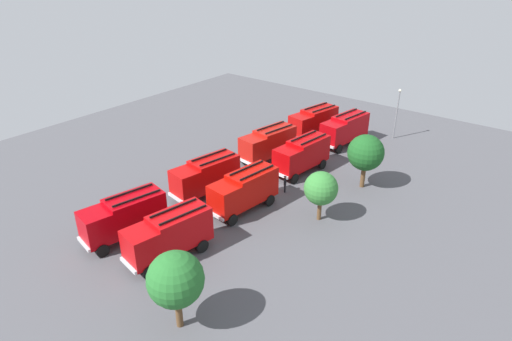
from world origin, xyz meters
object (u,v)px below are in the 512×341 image
at_px(fire_truck_6, 244,189).
at_px(traffic_cone_1, 309,187).
at_px(traffic_cone_2, 255,184).
at_px(fire_truck_3, 124,216).
at_px(firefighter_1, 182,275).
at_px(fire_truck_0, 314,121).
at_px(fire_truck_4, 345,128).
at_px(tree_0, 366,153).
at_px(firefighter_0, 285,183).
at_px(fire_truck_1, 268,143).
at_px(fire_truck_7, 169,234).
at_px(lamppost, 397,110).
at_px(firefighter_2, 194,217).
at_px(tree_1, 321,189).
at_px(fire_truck_5, 302,154).
at_px(fire_truck_2, 206,175).
at_px(tree_2, 176,280).
at_px(traffic_cone_0, 361,151).

relative_size(fire_truck_6, traffic_cone_1, 11.56).
relative_size(fire_truck_6, traffic_cone_2, 11.17).
xyz_separation_m(fire_truck_3, firefighter_1, (1.25, 8.22, -1.21)).
relative_size(fire_truck_0, traffic_cone_1, 11.70).
xyz_separation_m(fire_truck_4, tree_0, (8.87, 6.92, 1.71)).
relative_size(firefighter_0, traffic_cone_1, 2.77).
relative_size(fire_truck_1, fire_truck_7, 1.00).
bearing_deg(fire_truck_7, firefighter_0, -174.44).
distance_m(fire_truck_0, lamppost, 10.66).
xyz_separation_m(fire_truck_6, fire_truck_7, (9.26, -0.06, 0.00)).
bearing_deg(firefighter_1, firefighter_2, 168.69).
bearing_deg(traffic_cone_2, tree_1, 81.93).
distance_m(fire_truck_1, fire_truck_5, 4.78).
height_order(fire_truck_5, firefighter_0, fire_truck_5).
relative_size(fire_truck_0, tree_1, 1.58).
relative_size(fire_truck_5, fire_truck_7, 0.99).
bearing_deg(fire_truck_4, fire_truck_6, 8.49).
bearing_deg(lamppost, firefighter_1, -1.27).
bearing_deg(fire_truck_5, firefighter_0, 20.20).
relative_size(fire_truck_0, fire_truck_1, 1.00).
distance_m(fire_truck_2, fire_truck_7, 10.34).
height_order(fire_truck_7, tree_1, tree_1).
bearing_deg(fire_truck_5, traffic_cone_2, -11.09).
bearing_deg(tree_2, fire_truck_6, -156.71).
bearing_deg(fire_truck_7, fire_truck_0, -161.04).
xyz_separation_m(firefighter_2, traffic_cone_0, (-23.66, 4.61, -0.55)).
relative_size(firefighter_1, tree_0, 0.29).
bearing_deg(firefighter_0, tree_1, -53.80).
relative_size(tree_1, traffic_cone_2, 7.15).
bearing_deg(firefighter_0, firefighter_2, -136.16).
distance_m(fire_truck_1, fire_truck_3, 20.13).
bearing_deg(traffic_cone_2, firefighter_1, 18.98).
bearing_deg(tree_1, fire_truck_5, -137.46).
xyz_separation_m(traffic_cone_2, lamppost, (-21.76, 6.04, 3.54)).
xyz_separation_m(fire_truck_5, lamppost, (-15.76, 4.15, 1.72)).
relative_size(firefighter_1, tree_2, 0.30).
bearing_deg(firefighter_0, fire_truck_0, 80.31).
relative_size(fire_truck_1, firefighter_2, 4.60).
bearing_deg(fire_truck_6, firefighter_2, -12.02).
height_order(firefighter_1, traffic_cone_2, firefighter_1).
relative_size(firefighter_1, firefighter_2, 1.04).
height_order(fire_truck_6, tree_1, tree_1).
relative_size(fire_truck_2, fire_truck_7, 1.00).
distance_m(fire_truck_1, tree_1, 13.62).
bearing_deg(tree_2, traffic_cone_1, -171.50).
distance_m(fire_truck_5, lamppost, 16.39).
height_order(firefighter_2, tree_1, tree_1).
distance_m(fire_truck_0, fire_truck_5, 10.73).
xyz_separation_m(fire_truck_0, fire_truck_5, (9.75, 4.48, 0.00)).
bearing_deg(traffic_cone_2, firefighter_0, 109.18).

